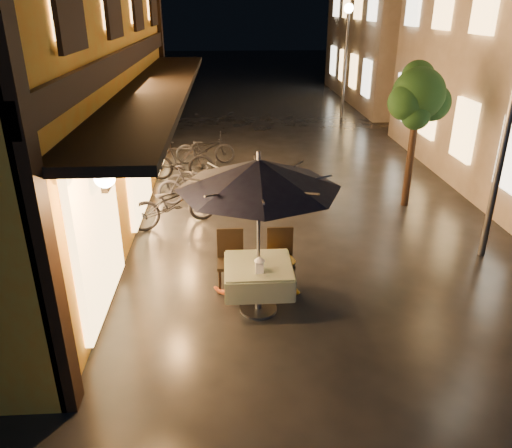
{
  "coord_description": "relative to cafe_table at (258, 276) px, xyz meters",
  "views": [
    {
      "loc": [
        -1.62,
        -5.89,
        4.24
      ],
      "look_at": [
        -1.21,
        1.04,
        1.15
      ],
      "focal_mm": 35.0,
      "sensor_mm": 36.0,
      "label": 1
    }
  ],
  "objects": [
    {
      "name": "cafe_chair_right",
      "position": [
        0.4,
        0.74,
        -0.05
      ],
      "size": [
        0.42,
        0.42,
        0.97
      ],
      "color": "black",
      "rests_on": "ground"
    },
    {
      "name": "street_tree",
      "position": [
        3.62,
        4.07,
        1.83
      ],
      "size": [
        1.43,
        1.2,
        3.15
      ],
      "color": "black",
      "rests_on": "ground"
    },
    {
      "name": "bicycle_4",
      "position": [
        -1.04,
        7.58,
        -0.15
      ],
      "size": [
        1.67,
        0.59,
        0.88
      ],
      "primitive_type": "imported",
      "rotation": [
        0.0,
        0.0,
        1.57
      ],
      "color": "black",
      "rests_on": "ground"
    },
    {
      "name": "patio_umbrella",
      "position": [
        0.0,
        0.0,
        1.56
      ],
      "size": [
        2.27,
        2.27,
        2.46
      ],
      "color": "#59595E",
      "rests_on": "ground"
    },
    {
      "name": "person_orange",
      "position": [
        -0.35,
        0.52,
        0.09
      ],
      "size": [
        0.67,
        0.53,
        1.36
      ],
      "primitive_type": "imported",
      "rotation": [
        0.0,
        0.0,
        3.16
      ],
      "color": "#C04C1F",
      "rests_on": "ground"
    },
    {
      "name": "bicycle_2",
      "position": [
        -1.11,
        4.98,
        -0.18
      ],
      "size": [
        1.59,
        0.64,
        0.82
      ],
      "primitive_type": "imported",
      "rotation": [
        0.0,
        0.0,
        1.5
      ],
      "color": "black",
      "rests_on": "ground"
    },
    {
      "name": "table_lantern",
      "position": [
        0.0,
        -0.23,
        0.33
      ],
      "size": [
        0.16,
        0.16,
        0.25
      ],
      "color": "white",
      "rests_on": "cafe_table"
    },
    {
      "name": "east_building_far",
      "position": [
        8.7,
        17.56,
        3.07
      ],
      "size": [
        7.3,
        10.3,
        7.3
      ],
      "color": "#AB9A8A",
      "rests_on": "ground"
    },
    {
      "name": "cafe_chair_left",
      "position": [
        -0.4,
        0.74,
        -0.05
      ],
      "size": [
        0.42,
        0.42,
        0.97
      ],
      "color": "black",
      "rests_on": "ground"
    },
    {
      "name": "ground",
      "position": [
        1.21,
        -0.44,
        -0.59
      ],
      "size": [
        90.0,
        90.0,
        0.0
      ],
      "primitive_type": "plane",
      "color": "black",
      "rests_on": "ground"
    },
    {
      "name": "bicycle_0",
      "position": [
        -1.53,
        3.24,
        -0.09
      ],
      "size": [
        2.0,
        1.4,
        1.0
      ],
      "primitive_type": "imported",
      "rotation": [
        0.0,
        0.0,
        2.0
      ],
      "color": "black",
      "rests_on": "ground"
    },
    {
      "name": "bicycle_3",
      "position": [
        -1.63,
        6.16,
        -0.07
      ],
      "size": [
        1.73,
        0.54,
        1.03
      ],
      "primitive_type": "imported",
      "rotation": [
        0.0,
        0.0,
        1.54
      ],
      "color": "black",
      "rests_on": "ground"
    },
    {
      "name": "person_yellow",
      "position": [
        0.37,
        0.54,
        0.1
      ],
      "size": [
        0.98,
        0.69,
        1.37
      ],
      "primitive_type": "imported",
      "rotation": [
        0.0,
        0.0,
        2.92
      ],
      "color": "orange",
      "rests_on": "ground"
    },
    {
      "name": "cafe_table",
      "position": [
        0.0,
        0.0,
        0.0
      ],
      "size": [
        0.99,
        0.99,
        0.78
      ],
      "color": "#59595E",
      "rests_on": "ground"
    },
    {
      "name": "streetlamp_far",
      "position": [
        4.21,
        13.56,
        2.33
      ],
      "size": [
        0.36,
        0.36,
        4.23
      ],
      "color": "#59595E",
      "rests_on": "ground"
    },
    {
      "name": "bicycle_1",
      "position": [
        -1.23,
        4.33,
        -0.11
      ],
      "size": [
        1.6,
        0.57,
        0.94
      ],
      "primitive_type": "imported",
      "rotation": [
        0.0,
        0.0,
        1.49
      ],
      "color": "black",
      "rests_on": "ground"
    }
  ]
}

